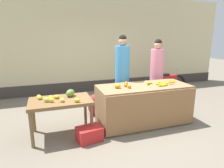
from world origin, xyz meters
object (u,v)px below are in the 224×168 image
at_px(produce_crate, 89,134).
at_px(produce_sack, 94,105).
at_px(vendor_woman_pink_shirt, 157,74).
at_px(parked_motorcycle, 165,83).
at_px(vendor_woman_blue_shirt, 122,75).

bearing_deg(produce_crate, produce_sack, 72.45).
relative_size(vendor_woman_pink_shirt, parked_motorcycle, 1.12).
xyz_separation_m(vendor_woman_pink_shirt, produce_sack, (-1.67, 0.04, -0.65)).
relative_size(vendor_woman_blue_shirt, produce_sack, 3.75).
distance_m(vendor_woman_pink_shirt, produce_crate, 2.45).
distance_m(vendor_woman_pink_shirt, parked_motorcycle, 1.34).
distance_m(vendor_woman_blue_shirt, vendor_woman_pink_shirt, 0.99).
distance_m(vendor_woman_pink_shirt, produce_sack, 1.79).
relative_size(vendor_woman_pink_shirt, produce_crate, 4.09).
xyz_separation_m(parked_motorcycle, produce_sack, (-2.53, -0.85, -0.15)).
bearing_deg(vendor_woman_pink_shirt, produce_crate, -151.13).
xyz_separation_m(produce_crate, produce_sack, (0.37, 1.16, 0.12)).
height_order(vendor_woman_blue_shirt, produce_sack, vendor_woman_blue_shirt).
relative_size(vendor_woman_blue_shirt, parked_motorcycle, 1.19).
distance_m(vendor_woman_blue_shirt, produce_sack, 0.99).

